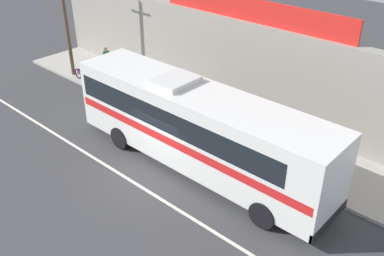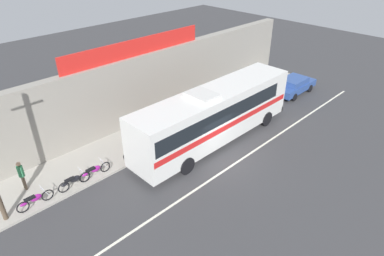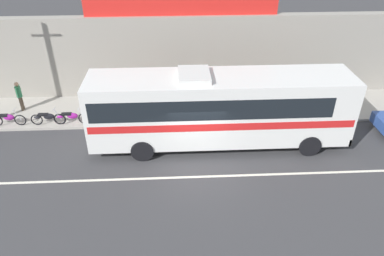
{
  "view_description": "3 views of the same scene",
  "coord_description": "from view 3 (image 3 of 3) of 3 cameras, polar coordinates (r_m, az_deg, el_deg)",
  "views": [
    {
      "loc": [
        11.2,
        -9.7,
        10.78
      ],
      "look_at": [
        0.17,
        2.51,
        1.22
      ],
      "focal_mm": 40.52,
      "sensor_mm": 36.0,
      "label": 1
    },
    {
      "loc": [
        -12.85,
        -10.36,
        11.81
      ],
      "look_at": [
        -1.12,
        1.5,
        2.01
      ],
      "focal_mm": 31.3,
      "sensor_mm": 36.0,
      "label": 2
    },
    {
      "loc": [
        -0.9,
        -12.92,
        10.09
      ],
      "look_at": [
        -0.17,
        1.35,
        1.17
      ],
      "focal_mm": 33.76,
      "sensor_mm": 36.0,
      "label": 3
    }
  ],
  "objects": [
    {
      "name": "motorcycle_purple",
      "position": [
        19.97,
        -18.58,
        1.67
      ],
      "size": [
        1.91,
        0.56,
        0.94
      ],
      "color": "black",
      "rests_on": "sidewalk_slab"
    },
    {
      "name": "intercity_bus",
      "position": [
        16.86,
        4.13,
        3.46
      ],
      "size": [
        12.12,
        2.67,
        3.78
      ],
      "color": "silver",
      "rests_on": "ground_plane"
    },
    {
      "name": "motorcycle_green",
      "position": [
        21.12,
        -27.14,
        1.36
      ],
      "size": [
        1.83,
        0.56,
        0.94
      ],
      "color": "black",
      "rests_on": "sidewalk_slab"
    },
    {
      "name": "pedestrian_near_shop",
      "position": [
        22.18,
        -25.64,
        4.85
      ],
      "size": [
        0.3,
        0.48,
        1.7
      ],
      "color": "brown",
      "rests_on": "sidewalk_slab"
    },
    {
      "name": "motorcycle_red",
      "position": [
        19.43,
        -10.4,
        2.04
      ],
      "size": [
        1.97,
        0.56,
        0.94
      ],
      "color": "black",
      "rests_on": "sidewalk_slab"
    },
    {
      "name": "storefront_facade",
      "position": [
        21.7,
        -0.38,
        11.22
      ],
      "size": [
        30.0,
        0.7,
        4.8
      ],
      "primitive_type": "cube",
      "color": "gray",
      "rests_on": "ground_plane"
    },
    {
      "name": "storefront_billboard",
      "position": [
        20.83,
        -1.68,
        18.8
      ],
      "size": [
        10.69,
        0.12,
        1.1
      ],
      "primitive_type": "cube",
      "color": "red",
      "rests_on": "storefront_facade"
    },
    {
      "name": "motorcycle_blue",
      "position": [
        20.34,
        -21.88,
        1.54
      ],
      "size": [
        1.83,
        0.56,
        0.94
      ],
      "color": "black",
      "rests_on": "sidewalk_slab"
    },
    {
      "name": "sidewalk_slab",
      "position": [
        20.73,
        -0.08,
        3.07
      ],
      "size": [
        30.0,
        3.6,
        0.14
      ],
      "primitive_type": "cube",
      "color": "#A8A399",
      "rests_on": "ground_plane"
    },
    {
      "name": "ground_plane",
      "position": [
        16.42,
        0.83,
        -5.94
      ],
      "size": [
        70.0,
        70.0,
        0.0
      ],
      "primitive_type": "plane",
      "color": "#3A3A3D"
    },
    {
      "name": "road_center_stripe",
      "position": [
        15.8,
        1.02,
        -7.71
      ],
      "size": [
        30.0,
        0.14,
        0.01
      ],
      "primitive_type": "cube",
      "color": "silver",
      "rests_on": "ground_plane"
    }
  ]
}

